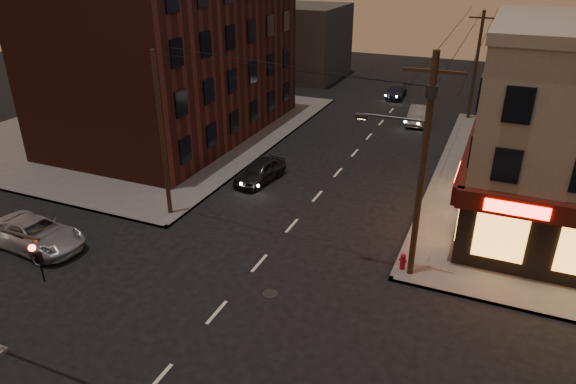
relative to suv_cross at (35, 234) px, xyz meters
The scene contains 14 objects.
ground 10.99m from the suv_cross, ahead, with size 120.00×120.00×0.00m, color black.
sidewalk_nw 19.39m from the suv_cross, 111.44° to the left, with size 24.00×28.00×0.15m, color #514F4C.
brick_apartment 19.32m from the suv_cross, 101.23° to the left, with size 12.00×20.00×13.00m, color #431C15.
bg_building_ne_a 44.72m from the suv_cross, 56.07° to the left, with size 10.00×12.00×7.00m, color #3F3D3A.
bg_building_nw 41.22m from the suv_cross, 92.90° to the left, with size 9.00×10.00×8.00m, color #3F3D3A.
bg_building_ne_b 55.99m from the suv_cross, 65.82° to the left, with size 8.00×8.00×6.00m, color #3F3D3A.
utility_pole_main 18.93m from the suv_cross, 15.37° to the left, with size 4.20×0.44×10.00m.
utility_pole_far 35.95m from the suv_cross, 60.28° to the left, with size 0.26×0.26×9.00m, color #382619.
utility_pole_west 7.93m from the suv_cross, 53.36° to the left, with size 0.24×0.24×9.00m, color #382619.
suv_cross is the anchor object (origin of this frame).
sedan_near 13.51m from the suv_cross, 59.99° to the left, with size 1.71×4.24×1.45m, color black.
sedan_mid 31.33m from the suv_cross, 63.85° to the left, with size 1.51×4.34×1.43m, color slate.
sedan_far 37.31m from the suv_cross, 74.03° to the left, with size 1.69×4.16×1.21m, color #191F32.
fire_hydrant 18.04m from the suv_cross, 16.22° to the left, with size 0.37×0.37×0.82m.
Camera 1 is at (9.40, -14.48, 13.53)m, focal length 32.00 mm.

